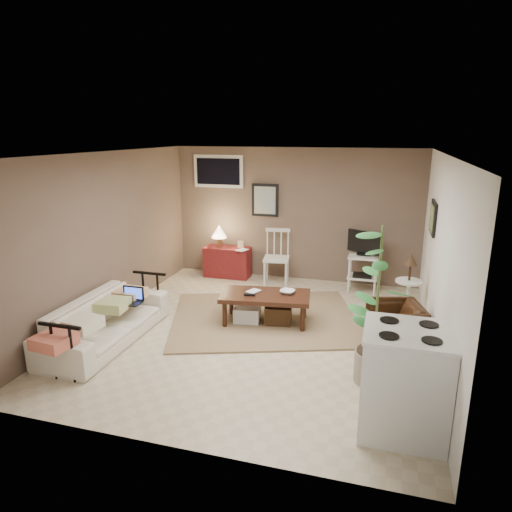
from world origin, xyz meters
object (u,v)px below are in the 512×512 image
(side_table, at_px, (409,279))
(potted_plant, at_px, (377,301))
(coffee_table, at_px, (265,306))
(spindle_chair, at_px, (277,259))
(tv_stand, at_px, (363,260))
(armchair, at_px, (395,323))
(stove, at_px, (405,381))
(sofa, at_px, (105,314))
(red_console, at_px, (227,259))

(side_table, distance_m, potted_plant, 1.95)
(coffee_table, height_order, spindle_chair, spindle_chair)
(potted_plant, bearing_deg, tv_stand, 95.58)
(armchair, distance_m, stove, 1.74)
(sofa, height_order, tv_stand, tv_stand)
(side_table, bearing_deg, red_console, 158.78)
(sofa, distance_m, potted_plant, 3.42)
(sofa, relative_size, potted_plant, 1.12)
(sofa, height_order, armchair, sofa)
(coffee_table, height_order, armchair, armchair)
(coffee_table, relative_size, stove, 1.32)
(coffee_table, relative_size, sofa, 0.66)
(sofa, distance_m, red_console, 3.13)
(tv_stand, distance_m, side_table, 1.32)
(sofa, xyz_separation_m, potted_plant, (3.38, -0.06, 0.56))
(stove, bearing_deg, side_table, 87.49)
(tv_stand, bearing_deg, armchair, -75.79)
(side_table, bearing_deg, spindle_chair, 153.25)
(spindle_chair, bearing_deg, tv_stand, 0.11)
(spindle_chair, bearing_deg, armchair, -45.27)
(red_console, bearing_deg, tv_stand, -2.89)
(side_table, bearing_deg, stove, -92.51)
(sofa, relative_size, tv_stand, 1.89)
(sofa, bearing_deg, side_table, -64.28)
(side_table, relative_size, stove, 1.00)
(sofa, xyz_separation_m, red_console, (0.57, 3.07, -0.05))
(red_console, height_order, armchair, red_console)
(sofa, distance_m, armchair, 3.72)
(sofa, distance_m, stove, 3.77)
(coffee_table, xyz_separation_m, red_console, (-1.26, 1.93, 0.08))
(spindle_chair, xyz_separation_m, potted_plant, (1.81, -3.00, 0.49))
(side_table, bearing_deg, armchair, -100.78)
(spindle_chair, height_order, tv_stand, tv_stand)
(red_console, relative_size, armchair, 1.52)
(red_console, height_order, potted_plant, potted_plant)
(coffee_table, bearing_deg, stove, -47.27)
(coffee_table, relative_size, armchair, 2.05)
(armchair, relative_size, potted_plant, 0.36)
(coffee_table, relative_size, spindle_chair, 1.35)
(red_console, height_order, stove, stove)
(red_console, relative_size, spindle_chair, 1.01)
(tv_stand, bearing_deg, potted_plant, -84.42)
(potted_plant, bearing_deg, armchair, 76.28)
(spindle_chair, height_order, potted_plant, potted_plant)
(armchair, xyz_separation_m, stove, (0.06, -1.73, 0.18))
(sofa, bearing_deg, stove, -103.05)
(spindle_chair, distance_m, tv_stand, 1.52)
(armchair, xyz_separation_m, potted_plant, (-0.23, -0.94, 0.62))
(spindle_chair, bearing_deg, stove, -61.00)
(spindle_chair, relative_size, armchair, 1.51)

